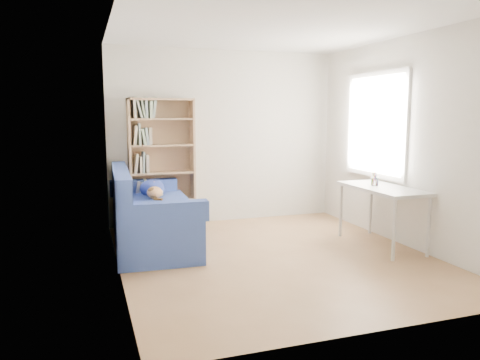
# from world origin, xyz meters

# --- Properties ---
(ground) EXTENTS (4.00, 4.00, 0.00)m
(ground) POSITION_xyz_m (0.00, 0.00, 0.00)
(ground) COLOR olive
(ground) RESTS_ON ground
(room_shell) EXTENTS (3.54, 4.04, 2.62)m
(room_shell) POSITION_xyz_m (0.10, 0.03, 1.64)
(room_shell) COLOR silver
(room_shell) RESTS_ON ground
(sofa) EXTENTS (1.03, 2.03, 0.98)m
(sofa) POSITION_xyz_m (-1.31, 0.96, 0.37)
(sofa) COLOR navy
(sofa) RESTS_ON ground
(bookshelf) EXTENTS (0.93, 0.29, 1.87)m
(bookshelf) POSITION_xyz_m (-0.99, 1.84, 0.86)
(bookshelf) COLOR #A67E59
(bookshelf) RESTS_ON ground
(desk) EXTENTS (0.57, 1.25, 0.75)m
(desk) POSITION_xyz_m (1.44, 0.00, 0.68)
(desk) COLOR silver
(desk) RESTS_ON ground
(pen_cup) EXTENTS (0.09, 0.09, 0.18)m
(pen_cup) POSITION_xyz_m (1.42, 0.13, 0.82)
(pen_cup) COLOR white
(pen_cup) RESTS_ON desk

